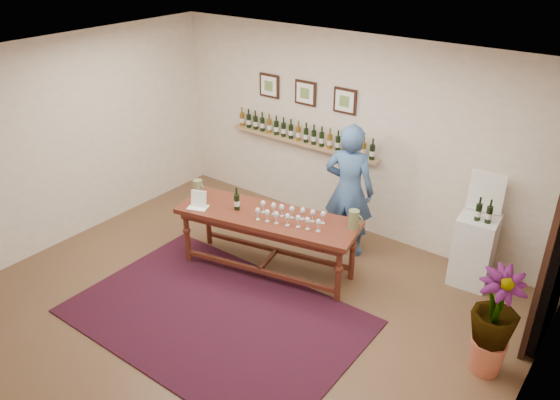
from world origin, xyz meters
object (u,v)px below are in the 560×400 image
Objects in this scene: display_pedestal at (474,250)px; person at (349,191)px; potted_plant at (494,323)px; tasting_table at (267,223)px.

person is at bearing -169.48° from display_pedestal.
person is (-2.28, 1.12, 0.31)m from potted_plant.
display_pedestal is 1.57m from potted_plant.
display_pedestal is 0.50× the size of person.
display_pedestal is 0.89× the size of potted_plant.
tasting_table is at bearing 177.91° from potted_plant.
tasting_table is at bearing 48.54° from person.
tasting_table is 2.33× the size of potted_plant.
display_pedestal is 1.71m from person.
person is (-1.62, -0.30, 0.46)m from display_pedestal.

